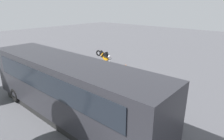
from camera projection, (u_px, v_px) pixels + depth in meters
name	position (u px, v px, depth m)	size (l,w,h in m)	color
ground_plane	(108.00, 84.00, 14.94)	(80.00, 80.00, 0.00)	#4C4C51
tour_bus	(68.00, 90.00, 10.05)	(11.31, 2.70, 3.25)	#26262B
spectator_far_left	(131.00, 94.00, 11.09)	(0.57, 0.31, 1.66)	#473823
spectator_left	(116.00, 86.00, 11.94)	(0.57, 0.33, 1.78)	black
spectator_centre	(100.00, 82.00, 12.60)	(0.58, 0.36, 1.75)	black
spectator_right	(88.00, 78.00, 13.34)	(0.57, 0.38, 1.78)	#473823
parked_motorcycle_silver	(160.00, 116.00, 9.79)	(2.03, 0.72, 0.99)	black
parked_motorcycle_dark	(81.00, 87.00, 13.26)	(2.03, 0.70, 0.99)	black
stunt_motorcycle	(104.00, 57.00, 18.94)	(2.04, 0.59, 1.67)	black
traffic_cone	(126.00, 67.00, 18.06)	(0.34, 0.34, 0.63)	orange
bay_line_a	(149.00, 97.00, 12.86)	(0.17, 4.37, 0.01)	white
bay_line_b	(117.00, 86.00, 14.59)	(0.17, 4.44, 0.01)	white
bay_line_c	(93.00, 78.00, 16.33)	(0.17, 4.16, 0.01)	white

